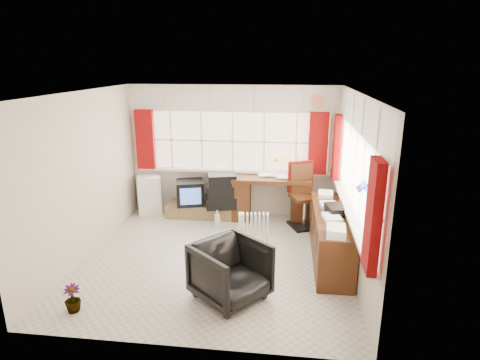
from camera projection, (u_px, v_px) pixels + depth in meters
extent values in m
plane|color=beige|center=(216.00, 258.00, 6.16)|extent=(4.00, 4.00, 0.00)
plane|color=beige|center=(233.00, 151.00, 7.71)|extent=(4.00, 0.00, 4.00)
plane|color=beige|center=(177.00, 239.00, 3.90)|extent=(4.00, 0.00, 4.00)
plane|color=beige|center=(83.00, 176.00, 6.03)|extent=(0.00, 4.00, 4.00)
plane|color=beige|center=(355.00, 186.00, 5.57)|extent=(0.00, 4.00, 4.00)
plane|color=white|center=(212.00, 93.00, 5.45)|extent=(4.00, 4.00, 0.00)
plane|color=beige|center=(233.00, 141.00, 7.63)|extent=(3.60, 0.00, 3.60)
cube|color=white|center=(233.00, 171.00, 7.76)|extent=(3.70, 0.12, 0.05)
cube|color=white|center=(171.00, 140.00, 7.76)|extent=(0.03, 0.02, 1.10)
cube|color=white|center=(202.00, 141.00, 7.69)|extent=(0.03, 0.02, 1.10)
cube|color=white|center=(233.00, 141.00, 7.62)|extent=(0.03, 0.02, 1.10)
cube|color=white|center=(264.00, 142.00, 7.55)|extent=(0.03, 0.02, 1.10)
cube|color=white|center=(296.00, 143.00, 7.48)|extent=(0.03, 0.02, 1.10)
plane|color=beige|center=(355.00, 172.00, 5.52)|extent=(0.00, 3.60, 3.60)
cube|color=white|center=(349.00, 211.00, 5.68)|extent=(0.12, 3.70, 0.05)
cube|color=white|center=(371.00, 200.00, 4.37)|extent=(0.02, 0.03, 1.10)
cube|color=white|center=(362.00, 184.00, 4.95)|extent=(0.02, 0.03, 1.10)
cube|color=white|center=(354.00, 172.00, 5.52)|extent=(0.02, 0.03, 1.10)
cube|color=white|center=(348.00, 161.00, 6.09)|extent=(0.02, 0.03, 1.10)
cube|color=white|center=(344.00, 153.00, 6.66)|extent=(0.02, 0.03, 1.10)
cube|color=#990F08|center=(145.00, 140.00, 7.75)|extent=(0.35, 0.10, 1.15)
cube|color=#990F08|center=(318.00, 144.00, 7.37)|extent=(0.35, 0.10, 1.15)
cube|color=#990F08|center=(337.00, 147.00, 7.05)|extent=(0.10, 0.35, 1.15)
cube|color=#990F08|center=(374.00, 217.00, 3.91)|extent=(0.10, 0.35, 1.15)
cube|color=silver|center=(232.00, 99.00, 7.38)|extent=(3.95, 0.08, 0.48)
cube|color=silver|center=(359.00, 113.00, 5.29)|extent=(0.08, 3.95, 0.48)
cube|color=#4A2711|center=(271.00, 178.00, 7.55)|extent=(1.47, 0.75, 0.07)
cube|color=#4A2711|center=(242.00, 198.00, 7.72)|extent=(0.35, 0.66, 0.77)
cube|color=#4A2711|center=(300.00, 200.00, 7.62)|extent=(0.35, 0.66, 0.77)
cube|color=white|center=(271.00, 175.00, 7.54)|extent=(0.25, 0.34, 0.02)
cube|color=white|center=(271.00, 175.00, 7.54)|extent=(0.25, 0.34, 0.02)
cube|color=white|center=(271.00, 175.00, 7.54)|extent=(0.25, 0.34, 0.02)
cube|color=white|center=(271.00, 175.00, 7.54)|extent=(0.25, 0.34, 0.02)
cube|color=white|center=(271.00, 175.00, 7.54)|extent=(0.25, 0.34, 0.02)
cube|color=white|center=(271.00, 174.00, 7.54)|extent=(0.25, 0.34, 0.02)
cylinder|color=yellow|center=(290.00, 175.00, 7.60)|extent=(0.10, 0.10, 0.02)
cylinder|color=yellow|center=(290.00, 165.00, 7.55)|extent=(0.02, 0.02, 0.37)
cone|color=yellow|center=(290.00, 158.00, 7.50)|extent=(0.17, 0.15, 0.15)
cube|color=black|center=(304.00, 225.00, 7.34)|extent=(0.65, 0.65, 0.04)
cylinder|color=silver|center=(305.00, 212.00, 7.27)|extent=(0.07, 0.07, 0.57)
cube|color=#4A2711|center=(305.00, 197.00, 7.19)|extent=(0.62, 0.61, 0.07)
cube|color=#4A2711|center=(300.00, 177.00, 7.32)|extent=(0.42, 0.22, 0.55)
cube|color=#990F08|center=(301.00, 176.00, 7.32)|extent=(0.47, 0.25, 0.57)
imported|color=black|center=(230.00, 271.00, 5.03)|extent=(1.15, 1.15, 0.75)
cube|color=white|center=(255.00, 248.00, 6.41)|extent=(0.44, 0.23, 0.08)
cube|color=white|center=(243.00, 230.00, 6.32)|extent=(0.04, 0.13, 0.55)
cube|color=white|center=(247.00, 230.00, 6.32)|extent=(0.04, 0.13, 0.55)
cube|color=white|center=(251.00, 230.00, 6.32)|extent=(0.04, 0.13, 0.55)
cube|color=white|center=(255.00, 230.00, 6.32)|extent=(0.04, 0.13, 0.55)
cube|color=white|center=(259.00, 230.00, 6.32)|extent=(0.04, 0.13, 0.55)
cube|color=white|center=(263.00, 230.00, 6.33)|extent=(0.04, 0.13, 0.55)
cube|color=white|center=(267.00, 230.00, 6.33)|extent=(0.04, 0.13, 0.55)
cube|color=#4A2711|center=(330.00, 236.00, 6.04)|extent=(0.50, 2.00, 0.75)
cube|color=white|center=(336.00, 232.00, 5.16)|extent=(0.24, 0.32, 0.10)
cube|color=white|center=(332.00, 217.00, 5.67)|extent=(0.24, 0.32, 0.10)
cube|color=white|center=(329.00, 204.00, 6.18)|extent=(0.24, 0.32, 0.10)
cube|color=white|center=(326.00, 193.00, 6.68)|extent=(0.24, 0.32, 0.10)
cube|color=black|center=(337.00, 210.00, 5.90)|extent=(0.37, 0.43, 0.12)
cube|color=olive|center=(203.00, 210.00, 7.82)|extent=(1.40, 0.50, 0.25)
cube|color=black|center=(190.00, 192.00, 7.73)|extent=(0.62, 0.59, 0.47)
cube|color=#4B6AD5|center=(191.00, 196.00, 7.50)|extent=(0.38, 0.13, 0.32)
cube|color=black|center=(222.00, 202.00, 7.58)|extent=(0.69, 0.53, 0.23)
cube|color=black|center=(222.00, 190.00, 7.52)|extent=(0.64, 0.50, 0.22)
cube|color=black|center=(222.00, 180.00, 7.46)|extent=(0.58, 0.47, 0.21)
cube|color=white|center=(149.00, 194.00, 7.95)|extent=(0.57, 0.57, 0.75)
cube|color=silver|center=(160.00, 192.00, 7.76)|extent=(0.02, 0.02, 0.40)
imported|color=silver|center=(217.00, 218.00, 7.36)|extent=(0.15, 0.15, 0.29)
imported|color=#91D8CA|center=(218.00, 224.00, 7.21)|extent=(0.11, 0.11, 0.21)
imported|color=black|center=(72.00, 298.00, 4.81)|extent=(0.26, 0.26, 0.35)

